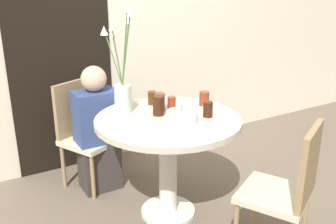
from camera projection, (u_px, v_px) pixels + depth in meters
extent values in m
plane|color=#6B5B4C|center=(168.00, 213.00, 2.83)|extent=(16.00, 16.00, 0.00)
cube|color=beige|center=(102.00, 23.00, 3.36)|extent=(8.00, 0.05, 2.60)
cube|color=black|center=(61.00, 59.00, 3.23)|extent=(0.90, 0.01, 2.05)
cylinder|color=beige|center=(168.00, 120.00, 2.58)|extent=(1.01, 1.01, 0.04)
cylinder|color=silver|center=(168.00, 168.00, 2.71)|extent=(0.13, 0.13, 0.70)
cylinder|color=silver|center=(168.00, 211.00, 2.82)|extent=(0.41, 0.41, 0.03)
cube|color=beige|center=(91.00, 141.00, 3.10)|extent=(0.53, 0.53, 0.04)
cube|color=#997A51|center=(73.00, 108.00, 3.12)|extent=(0.36, 0.20, 0.46)
cylinder|color=#997A51|center=(93.00, 177.00, 2.95)|extent=(0.03, 0.03, 0.39)
cylinder|color=#997A51|center=(121.00, 161.00, 3.22)|extent=(0.03, 0.03, 0.39)
cylinder|color=#997A51|center=(63.00, 166.00, 3.13)|extent=(0.03, 0.03, 0.39)
cylinder|color=#997A51|center=(92.00, 152.00, 3.40)|extent=(0.03, 0.03, 0.39)
cube|color=beige|center=(274.00, 195.00, 2.31)|extent=(0.54, 0.54, 0.04)
cube|color=#997A51|center=(309.00, 166.00, 2.14)|extent=(0.35, 0.21, 0.46)
cylinder|color=#997A51|center=(254.00, 203.00, 2.60)|extent=(0.03, 0.03, 0.39)
cylinder|color=#997A51|center=(304.00, 219.00, 2.43)|extent=(0.03, 0.03, 0.39)
cylinder|color=white|center=(182.00, 117.00, 2.46)|extent=(0.20, 0.20, 0.08)
cylinder|color=#E54C4C|center=(182.00, 108.00, 2.44)|extent=(0.01, 0.01, 0.04)
cylinder|color=silver|center=(123.00, 99.00, 2.65)|extent=(0.12, 0.12, 0.20)
cylinder|color=#4C7538|center=(125.00, 53.00, 2.59)|extent=(0.10, 0.06, 0.45)
cone|color=silver|center=(128.00, 19.00, 2.56)|extent=(0.05, 0.05, 0.06)
cylinder|color=#4C7538|center=(125.00, 48.00, 2.50)|extent=(0.03, 0.10, 0.53)
cone|color=silver|center=(127.00, 8.00, 2.38)|extent=(0.05, 0.05, 0.06)
cylinder|color=#4C7538|center=(118.00, 60.00, 2.58)|extent=(0.04, 0.07, 0.35)
cone|color=silver|center=(113.00, 34.00, 2.54)|extent=(0.04, 0.04, 0.05)
cylinder|color=#4C7538|center=(126.00, 51.00, 2.48)|extent=(0.02, 0.15, 0.51)
cone|color=silver|center=(130.00, 12.00, 2.34)|extent=(0.05, 0.05, 0.06)
cylinder|color=#4C7538|center=(113.00, 58.00, 2.60)|extent=(0.07, 0.15, 0.37)
cone|color=silver|center=(104.00, 30.00, 2.58)|extent=(0.06, 0.06, 0.06)
cylinder|color=#4C7538|center=(117.00, 57.00, 2.53)|extent=(0.07, 0.02, 0.41)
cone|color=silver|center=(112.00, 27.00, 2.45)|extent=(0.05, 0.05, 0.05)
cylinder|color=silver|center=(122.00, 124.00, 2.45)|extent=(0.20, 0.20, 0.01)
cylinder|color=#33190C|center=(208.00, 109.00, 2.58)|extent=(0.07, 0.07, 0.11)
cylinder|color=maroon|center=(172.00, 104.00, 2.69)|extent=(0.06, 0.06, 0.11)
cylinder|color=#33190C|center=(158.00, 106.00, 2.61)|extent=(0.08, 0.08, 0.14)
cylinder|color=#51280F|center=(152.00, 98.00, 2.84)|extent=(0.06, 0.06, 0.10)
cylinder|color=maroon|center=(160.00, 102.00, 2.70)|extent=(0.08, 0.08, 0.13)
cylinder|color=maroon|center=(204.00, 99.00, 2.82)|extent=(0.07, 0.07, 0.11)
cube|color=#383333|center=(99.00, 164.00, 3.12)|extent=(0.31, 0.24, 0.43)
cube|color=#33477F|center=(96.00, 116.00, 2.99)|extent=(0.34, 0.24, 0.42)
sphere|color=#D1A889|center=(94.00, 79.00, 2.88)|extent=(0.20, 0.20, 0.20)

